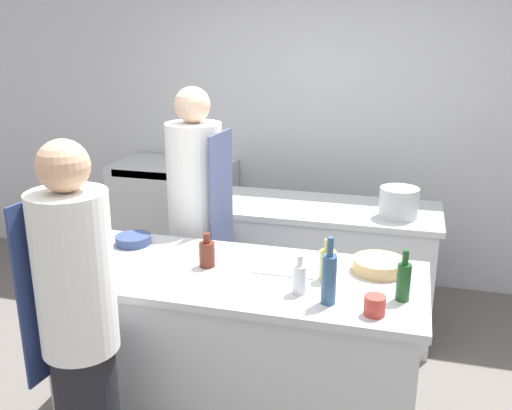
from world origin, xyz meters
The scene contains 17 objects.
wall_back centered at (0.00, 2.13, 1.40)m, with size 8.00×0.06×2.80m.
prep_counter centered at (0.00, 0.00, 0.45)m, with size 1.87×0.79×0.90m.
pass_counter centered at (0.23, 1.21, 0.45)m, with size 1.62×0.67×0.90m.
oven_range centered at (-1.12, 1.78, 0.50)m, with size 0.97×0.60×1.00m.
chef_at_prep_near centered at (-0.50, -0.65, 0.85)m, with size 0.35×0.34×1.68m.
chef_at_stove centered at (-0.48, 0.66, 0.88)m, with size 0.37×0.35×1.75m.
bottle_olive_oil centered at (-0.17, 0.03, 0.97)m, with size 0.08×0.08×0.18m.
bottle_vinegar centered at (0.81, -0.09, 1.00)m, with size 0.06×0.06×0.24m.
bottle_wine centered at (0.35, -0.15, 0.98)m, with size 0.07×0.07×0.19m.
bottle_cooking_oil centered at (0.45, 0.03, 0.98)m, with size 0.08×0.08×0.21m.
bottle_sauce centered at (0.49, -0.21, 1.03)m, with size 0.07×0.07×0.31m.
bottle_water centered at (-0.82, -0.22, 0.98)m, with size 0.08×0.08×0.20m.
bowl_mixing_large centered at (-0.69, 0.21, 0.93)m, with size 0.20×0.20×0.05m.
bowl_prep_small centered at (0.69, 0.20, 0.94)m, with size 0.27×0.27×0.07m.
cup centered at (0.70, -0.27, 0.95)m, with size 0.09×0.09×0.09m.
cutting_board centered at (0.22, 0.11, 0.91)m, with size 0.32×0.20×0.01m.
stockpot centered at (0.75, 1.12, 1.00)m, with size 0.25×0.25×0.20m.
Camera 1 is at (0.79, -2.52, 2.08)m, focal length 40.00 mm.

